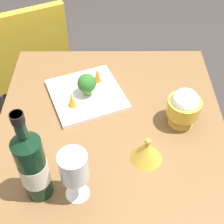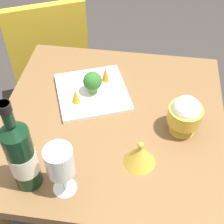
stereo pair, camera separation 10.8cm
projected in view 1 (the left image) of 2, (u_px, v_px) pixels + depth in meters
The scene contains 11 objects.
ground_plane at pixel (112, 216), 1.66m from camera, with size 8.00×8.00×0.00m, color #383330.
dining_table at pixel (112, 137), 1.18m from camera, with size 0.77×0.77×0.76m.
chair_near_window at pixel (30, 60), 1.70m from camera, with size 0.53×0.53×0.85m.
wine_bottle at pixel (34, 166), 0.82m from camera, with size 0.08×0.08×0.32m.
wine_glass at pixel (75, 168), 0.81m from camera, with size 0.08×0.08×0.18m.
rice_bowl at pixel (185, 107), 1.04m from camera, with size 0.11×0.11×0.14m.
rice_bowl_lid at pixel (148, 151), 0.96m from camera, with size 0.10×0.10×0.09m.
serving_plate at pixel (87, 94), 1.17m from camera, with size 0.32×0.32×0.02m.
broccoli_floret at pixel (88, 84), 1.13m from camera, with size 0.07×0.07×0.09m.
carrot_garnish_left at pixel (98, 75), 1.19m from camera, with size 0.03×0.03×0.06m.
carrot_garnish_right at pixel (73, 100), 1.10m from camera, with size 0.03×0.03×0.06m.
Camera 1 is at (0.74, -0.00, 1.57)m, focal length 51.31 mm.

